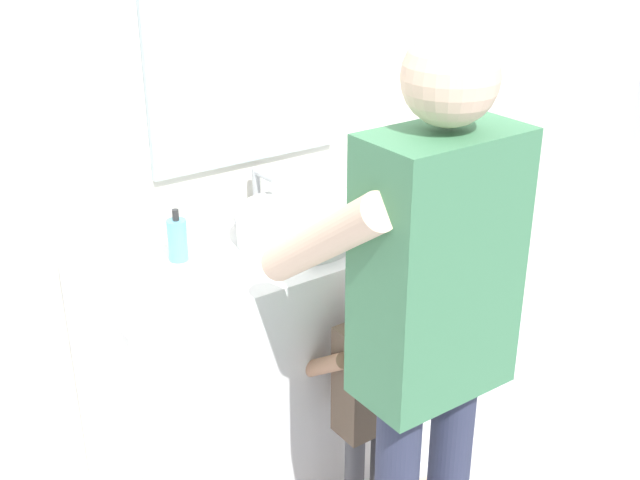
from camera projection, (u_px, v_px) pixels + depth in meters
back_wall at (237, 80)px, 2.63m from camera, size 4.40×0.10×2.70m
vanity_cabinet at (295, 357)px, 2.76m from camera, size 1.35×0.54×0.89m
sink_basin at (296, 225)px, 2.54m from camera, size 0.38×0.38×0.11m
faucet at (259, 197)px, 2.70m from camera, size 0.18×0.14×0.18m
toothbrush_cup at (383, 196)px, 2.78m from camera, size 0.07×0.07×0.21m
soap_bottle at (178, 239)px, 2.41m from camera, size 0.06×0.06×0.17m
child_toddler at (368, 391)px, 2.42m from camera, size 0.28×0.28×0.90m
adult_parent at (430, 303)px, 1.96m from camera, size 0.52×0.55×1.67m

